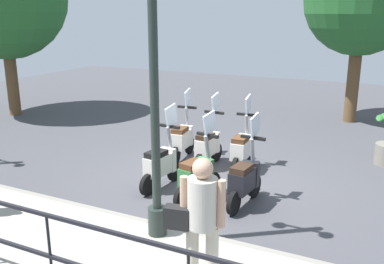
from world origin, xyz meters
name	(u,v)px	position (x,y,z in m)	size (l,w,h in m)	color
ground_plane	(211,182)	(0.00, 0.00, 0.00)	(28.00, 28.00, 0.00)	#424247
promenade_walkway	(114,261)	(-3.15, 0.00, 0.07)	(2.20, 20.00, 0.15)	gray
fence_railing	(49,241)	(-4.20, 0.00, 0.91)	(0.04, 16.03, 1.07)	black
lamp_post_near	(155,111)	(-2.40, -0.22, 1.93)	(0.26, 0.90, 4.03)	#232D28
pedestrian_with_bag	(200,217)	(-3.35, -1.32, 1.08)	(0.38, 0.64, 1.59)	beige
scooter_near_0	(245,179)	(-0.68, -0.92, 0.48)	(1.23, 0.44, 1.54)	black
scooter_near_1	(198,175)	(-0.86, -0.12, 0.48)	(1.22, 0.50, 1.54)	black
scooter_near_2	(161,163)	(-0.64, 0.72, 0.48)	(1.23, 0.44, 1.54)	black
scooter_far_0	(242,148)	(0.88, -0.31, 0.48)	(1.23, 0.44, 1.54)	black
scooter_far_1	(208,145)	(0.78, 0.40, 0.48)	(1.23, 0.44, 1.54)	black
scooter_far_2	(182,138)	(0.98, 1.11, 0.48)	(1.23, 0.44, 1.54)	black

